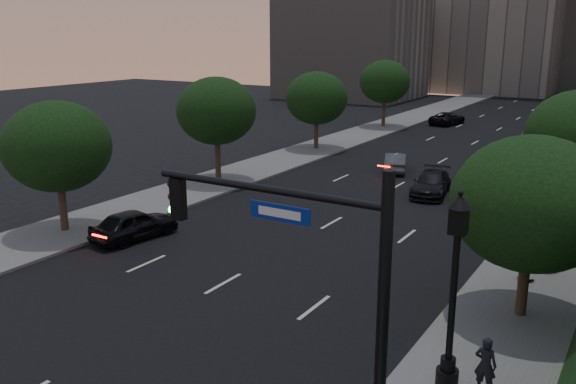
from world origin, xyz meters
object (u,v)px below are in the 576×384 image
Objects in this scene: sedan_near_left at (134,224)px; sedan_far_right at (529,139)px; sedan_mid_left at (396,162)px; pedestrian_c at (549,253)px; sedan_far_left at (447,118)px; traffic_signal_mast at (331,326)px; pedestrian_b at (526,257)px; pedestrian_a at (485,365)px; sedan_near_right at (431,183)px; street_lamp at (453,302)px.

sedan_far_right is (11.28, 33.31, 0.09)m from sedan_near_left.
sedan_mid_left is 18.85m from pedestrian_c.
sedan_far_left is at bearing -83.09° from sedan_near_left.
sedan_far_right is at bearing 95.13° from traffic_signal_mast.
sedan_mid_left and sedan_far_left have the same top height.
pedestrian_c is (2.05, 14.70, -2.74)m from traffic_signal_mast.
sedan_far_left is 41.89m from pedestrian_b.
sedan_mid_left is 27.06m from pedestrian_a.
sedan_near_right is 3.00× the size of pedestrian_c.
pedestrian_c reaches higher than sedan_mid_left.
sedan_far_left is 41.01m from pedestrian_c.
pedestrian_a reaches higher than sedan_near_left.
traffic_signal_mast is 1.76× the size of sedan_mid_left.
sedan_far_right is 3.01× the size of pedestrian_a.
sedan_mid_left is at bearing 109.15° from traffic_signal_mast.
sedan_mid_left is at bearing 109.06° from sedan_far_left.
pedestrian_a is 9.78m from pedestrian_c.
pedestrian_b reaches higher than pedestrian_c.
sedan_near_right is (9.15, 14.97, -0.04)m from sedan_near_left.
street_lamp is at bearing 94.83° from sedan_mid_left.
sedan_far_left is at bearing 95.75° from sedan_near_right.
sedan_near_left reaches higher than sedan_far_left.
street_lamp is 10.30m from pedestrian_c.
sedan_far_left is 29.29m from sedan_near_right.
sedan_near_right is at bearing 103.78° from traffic_signal_mast.
sedan_mid_left is (5.00, 19.77, -0.07)m from sedan_near_left.
traffic_signal_mast reaches higher than pedestrian_b.
traffic_signal_mast is at bearing -104.10° from street_lamp.
pedestrian_a is at bearing -77.23° from sedan_near_right.
pedestrian_a is at bearing 20.86° from street_lamp.
pedestrian_b reaches higher than sedan_near_left.
street_lamp is 27.05m from sedan_mid_left.
street_lamp is 1.94m from pedestrian_a.
pedestrian_b reaches higher than sedan_mid_left.
sedan_near_right is at bearing 111.01° from sedan_mid_left.
street_lamp is 1.32× the size of sedan_near_left.
street_lamp reaches higher than sedan_far_left.
sedan_far_left is at bearing -70.58° from pedestrian_a.
sedan_far_left is at bearing 107.24° from street_lamp.
street_lamp is 3.56× the size of pedestrian_a.
pedestrian_b is at bearing 106.62° from sedan_mid_left.
pedestrian_c reaches higher than sedan_far_left.
sedan_near_left is 2.45× the size of pedestrian_b.
traffic_signal_mast is at bearing -88.37° from sedan_far_right.
sedan_mid_left is 0.84× the size of sedan_near_right.
sedan_mid_left is 2.29× the size of pedestrian_b.
street_lamp reaches higher than sedan_near_left.
street_lamp is 3.24× the size of pedestrian_b.
street_lamp is at bearing 56.90° from pedestrian_c.
sedan_mid_left is (-11.26, 24.52, -1.98)m from street_lamp.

